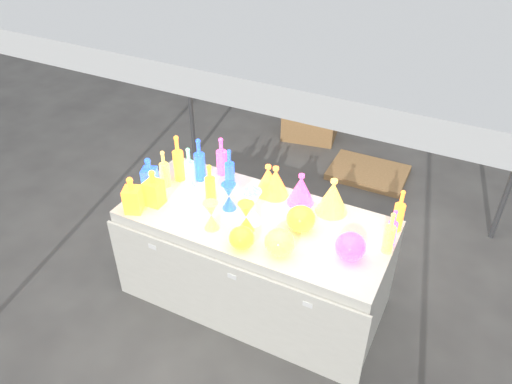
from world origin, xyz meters
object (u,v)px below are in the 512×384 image
at_px(decanter_0, 154,187).
at_px(hourglass_0, 246,217).
at_px(lampshade_0, 268,179).
at_px(globe_0, 242,239).
at_px(cardboard_box_closed, 311,120).
at_px(display_table, 255,259).

relative_size(decanter_0, hourglass_0, 1.28).
height_order(decanter_0, lampshade_0, decanter_0).
height_order(globe_0, lampshade_0, lampshade_0).
xyz_separation_m(globe_0, lampshade_0, (-0.10, 0.58, 0.05)).
relative_size(decanter_0, globe_0, 1.71).
height_order(cardboard_box_closed, globe_0, globe_0).
bearing_deg(hourglass_0, cardboard_box_closed, 102.03).
relative_size(hourglass_0, lampshade_0, 0.93).
xyz_separation_m(display_table, hourglass_0, (0.01, -0.14, 0.48)).
bearing_deg(decanter_0, globe_0, -10.29).
distance_m(cardboard_box_closed, globe_0, 2.86).
relative_size(display_table, lampshade_0, 8.14).
bearing_deg(lampshade_0, globe_0, -60.75).
height_order(decanter_0, hourglass_0, decanter_0).
distance_m(display_table, cardboard_box_closed, 2.50).
relative_size(hourglass_0, globe_0, 1.34).
relative_size(cardboard_box_closed, lampshade_0, 2.55).
bearing_deg(globe_0, lampshade_0, 100.13).
xyz_separation_m(display_table, cardboard_box_closed, (-0.54, 2.43, -0.16)).
bearing_deg(decanter_0, hourglass_0, 1.72).
distance_m(display_table, globe_0, 0.53).
distance_m(cardboard_box_closed, hourglass_0, 2.71).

